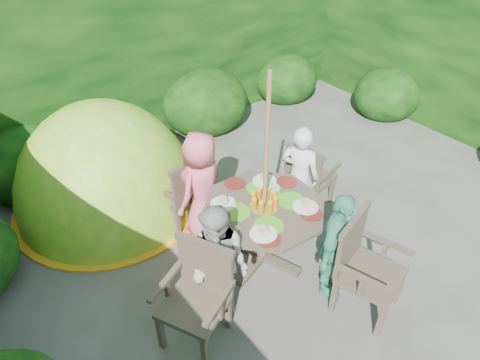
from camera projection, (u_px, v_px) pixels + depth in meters
ground at (328, 257)px, 4.79m from camera, size 60.00×60.00×0.00m
hedge_enclosure at (256, 113)px, 4.90m from camera, size 9.00×9.00×2.50m
patio_table at (264, 215)px, 4.42m from camera, size 1.65×1.65×0.90m
parasol_pole at (265, 179)px, 4.14m from camera, size 0.06×0.06×2.20m
garden_chair_right at (308, 175)px, 5.25m from camera, size 0.57×0.61×0.88m
garden_chair_left at (198, 293)px, 3.75m from camera, size 0.71×0.74×0.96m
garden_chair_back at (182, 191)px, 4.98m from camera, size 0.63×0.59×0.92m
garden_chair_front at (364, 265)px, 3.99m from camera, size 0.73×0.68×1.00m
child_right at (299, 176)px, 4.94m from camera, size 0.48×0.56×1.29m
child_left at (218, 264)px, 3.88m from camera, size 0.68×0.75×1.25m
child_back at (202, 187)px, 4.75m from camera, size 0.75×0.61×1.34m
child_front at (336, 247)px, 4.07m from camera, size 0.78×0.56×1.23m
dome_tent at (112, 203)px, 5.57m from camera, size 2.73×2.73×2.76m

